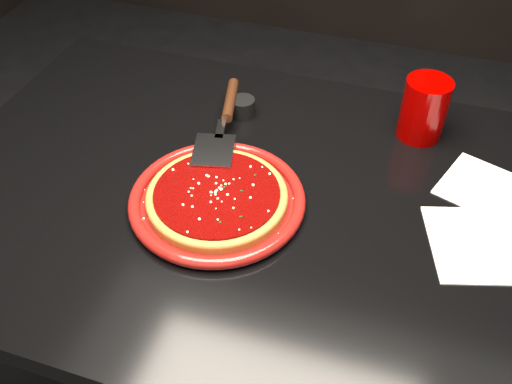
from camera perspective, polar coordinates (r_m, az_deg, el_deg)
table at (r=1.29m, az=0.42°, el=-12.52°), size 1.20×0.80×0.75m
plate at (r=0.98m, az=-3.90°, el=-0.77°), size 0.34×0.34×0.02m
pizza_crust at (r=0.97m, az=-3.91°, el=-0.63°), size 0.28×0.28×0.01m
pizza_crust_rim at (r=0.97m, az=-3.93°, el=-0.37°), size 0.28×0.28×0.02m
pizza_sauce at (r=0.97m, az=-3.94°, el=-0.18°), size 0.24×0.24×0.01m
parmesan_dusting at (r=0.96m, az=-3.96°, el=0.08°), size 0.21×0.21×0.01m
basil_flecks at (r=0.96m, az=-3.95°, el=0.04°), size 0.19×0.19×0.00m
pizza_server at (r=1.10m, az=-3.25°, el=7.04°), size 0.16×0.32×0.02m
cup at (r=1.14m, az=16.45°, el=7.97°), size 0.10×0.10×0.12m
napkin_a at (r=0.99m, az=21.59°, el=-4.88°), size 0.20×0.20×0.00m
napkin_b at (r=1.09m, az=21.57°, el=0.51°), size 0.17×0.17×0.00m
ramekin at (r=1.17m, az=-1.34°, el=8.46°), size 0.05×0.05×0.04m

